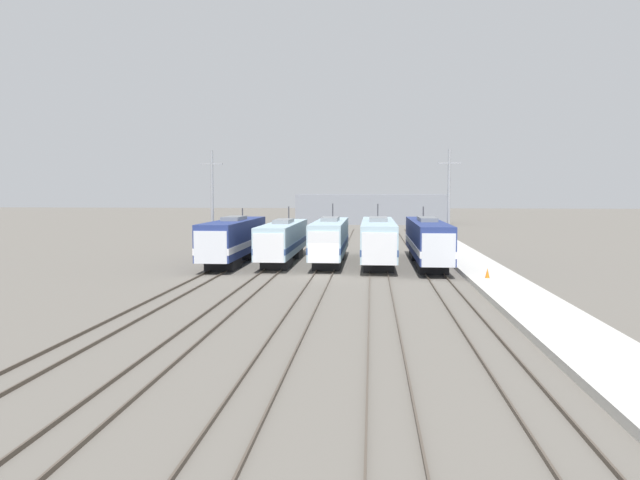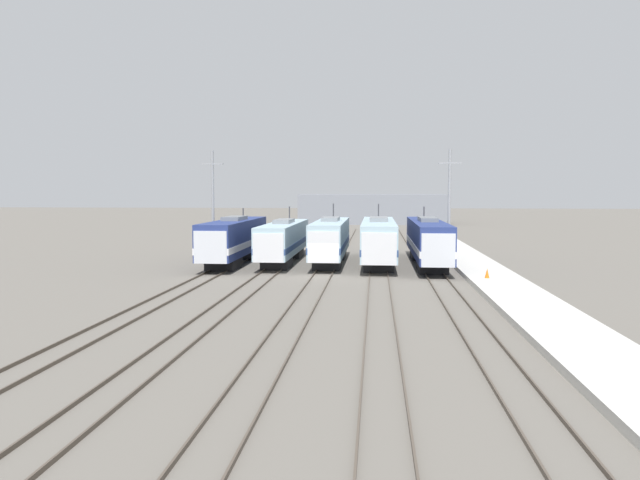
{
  "view_description": "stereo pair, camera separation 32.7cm",
  "coord_description": "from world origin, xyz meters",
  "px_view_note": "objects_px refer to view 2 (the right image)",
  "views": [
    {
      "loc": [
        3.79,
        -48.24,
        6.61
      ],
      "look_at": [
        -0.44,
        2.77,
        2.62
      ],
      "focal_mm": 35.0,
      "sensor_mm": 36.0,
      "label": 1
    },
    {
      "loc": [
        4.11,
        -48.21,
        6.61
      ],
      "look_at": [
        -0.44,
        2.77,
        2.62
      ],
      "focal_mm": 35.0,
      "sensor_mm": 36.0,
      "label": 2
    }
  ],
  "objects_px": {
    "locomotive_far_left": "(233,240)",
    "catenary_tower_left": "(213,204)",
    "locomotive_far_right": "(428,241)",
    "locomotive_center": "(330,240)",
    "catenary_tower_right": "(449,204)",
    "locomotive_center_left": "(283,240)",
    "locomotive_center_right": "(379,240)",
    "traffic_cone": "(487,273)"
  },
  "relations": [
    {
      "from": "locomotive_far_left",
      "to": "catenary_tower_left",
      "type": "xyz_separation_m",
      "value": [
        -2.25,
        1.4,
        3.23
      ]
    },
    {
      "from": "locomotive_far_left",
      "to": "locomotive_center_left",
      "type": "bearing_deg",
      "value": 15.5
    },
    {
      "from": "locomotive_far_right",
      "to": "catenary_tower_left",
      "type": "height_order",
      "value": "catenary_tower_left"
    },
    {
      "from": "traffic_cone",
      "to": "locomotive_center",
      "type": "bearing_deg",
      "value": 137.81
    },
    {
      "from": "locomotive_center_right",
      "to": "traffic_cone",
      "type": "height_order",
      "value": "locomotive_center_right"
    },
    {
      "from": "locomotive_center_left",
      "to": "traffic_cone",
      "type": "height_order",
      "value": "locomotive_center_left"
    },
    {
      "from": "locomotive_center_left",
      "to": "catenary_tower_right",
      "type": "distance_m",
      "value": 15.5
    },
    {
      "from": "locomotive_far_left",
      "to": "catenary_tower_right",
      "type": "distance_m",
      "value": 19.84
    },
    {
      "from": "locomotive_center_right",
      "to": "catenary_tower_right",
      "type": "bearing_deg",
      "value": 2.99
    },
    {
      "from": "locomotive_center",
      "to": "traffic_cone",
      "type": "bearing_deg",
      "value": -42.19
    },
    {
      "from": "locomotive_far_right",
      "to": "locomotive_center_left",
      "type": "bearing_deg",
      "value": 176.84
    },
    {
      "from": "catenary_tower_right",
      "to": "traffic_cone",
      "type": "relative_size",
      "value": 15.03
    },
    {
      "from": "locomotive_far_left",
      "to": "locomotive_far_right",
      "type": "distance_m",
      "value": 17.58
    },
    {
      "from": "locomotive_center",
      "to": "locomotive_far_right",
      "type": "distance_m",
      "value": 8.79
    },
    {
      "from": "locomotive_center_left",
      "to": "locomotive_far_right",
      "type": "bearing_deg",
      "value": -3.16
    },
    {
      "from": "catenary_tower_right",
      "to": "locomotive_far_right",
      "type": "bearing_deg",
      "value": -154.93
    },
    {
      "from": "locomotive_center_right",
      "to": "catenary_tower_right",
      "type": "xyz_separation_m",
      "value": [
        6.34,
        0.33,
        3.26
      ]
    },
    {
      "from": "catenary_tower_left",
      "to": "locomotive_center_left",
      "type": "bearing_deg",
      "value": -1.59
    },
    {
      "from": "locomotive_center",
      "to": "catenary_tower_right",
      "type": "height_order",
      "value": "catenary_tower_right"
    },
    {
      "from": "catenary_tower_left",
      "to": "catenary_tower_right",
      "type": "relative_size",
      "value": 1.0
    },
    {
      "from": "locomotive_far_right",
      "to": "traffic_cone",
      "type": "bearing_deg",
      "value": -72.45
    },
    {
      "from": "catenary_tower_left",
      "to": "catenary_tower_right",
      "type": "xyz_separation_m",
      "value": [
        21.78,
        0.0,
        0.0
      ]
    },
    {
      "from": "catenary_tower_right",
      "to": "traffic_cone",
      "type": "distance_m",
      "value": 12.59
    },
    {
      "from": "locomotive_far_left",
      "to": "locomotive_center",
      "type": "relative_size",
      "value": 1.04
    },
    {
      "from": "locomotive_far_left",
      "to": "catenary_tower_left",
      "type": "height_order",
      "value": "catenary_tower_left"
    },
    {
      "from": "locomotive_center",
      "to": "catenary_tower_left",
      "type": "relative_size",
      "value": 1.58
    },
    {
      "from": "locomotive_far_left",
      "to": "locomotive_far_right",
      "type": "relative_size",
      "value": 0.86
    },
    {
      "from": "catenary_tower_right",
      "to": "catenary_tower_left",
      "type": "bearing_deg",
      "value": 180.0
    },
    {
      "from": "locomotive_far_right",
      "to": "locomotive_far_left",
      "type": "bearing_deg",
      "value": -178.4
    },
    {
      "from": "locomotive_center_right",
      "to": "locomotive_center",
      "type": "bearing_deg",
      "value": -177.03
    },
    {
      "from": "locomotive_far_right",
      "to": "locomotive_center_right",
      "type": "bearing_deg",
      "value": 172.46
    },
    {
      "from": "locomotive_far_left",
      "to": "locomotive_far_right",
      "type": "bearing_deg",
      "value": 1.6
    },
    {
      "from": "locomotive_far_left",
      "to": "locomotive_center_left",
      "type": "relative_size",
      "value": 0.99
    },
    {
      "from": "locomotive_center",
      "to": "traffic_cone",
      "type": "xyz_separation_m",
      "value": [
        12.16,
        -11.02,
        -1.47
      ]
    },
    {
      "from": "locomotive_center",
      "to": "catenary_tower_right",
      "type": "xyz_separation_m",
      "value": [
        10.74,
        0.56,
        3.26
      ]
    },
    {
      "from": "locomotive_center_right",
      "to": "catenary_tower_left",
      "type": "bearing_deg",
      "value": 178.77
    },
    {
      "from": "locomotive_far_right",
      "to": "catenary_tower_left",
      "type": "distance_m",
      "value": 20.11
    },
    {
      "from": "locomotive_far_left",
      "to": "locomotive_far_right",
      "type": "xyz_separation_m",
      "value": [
        17.57,
        0.49,
        -0.02
      ]
    },
    {
      "from": "locomotive_center_left",
      "to": "traffic_cone",
      "type": "bearing_deg",
      "value": -34.55
    },
    {
      "from": "locomotive_center_right",
      "to": "catenary_tower_left",
      "type": "height_order",
      "value": "catenary_tower_left"
    },
    {
      "from": "locomotive_far_left",
      "to": "locomotive_center_right",
      "type": "bearing_deg",
      "value": 4.65
    },
    {
      "from": "locomotive_center_left",
      "to": "catenary_tower_right",
      "type": "xyz_separation_m",
      "value": [
        15.13,
        0.18,
        3.37
      ]
    }
  ]
}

